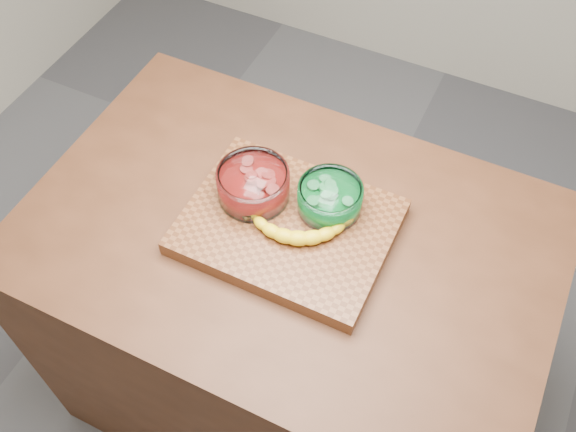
% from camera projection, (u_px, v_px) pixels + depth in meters
% --- Properties ---
extents(ground, '(3.50, 3.50, 0.00)m').
position_uv_depth(ground, '(288.00, 385.00, 2.16)').
color(ground, '#56565A').
rests_on(ground, ground).
extents(counter, '(1.20, 0.80, 0.90)m').
position_uv_depth(counter, '(288.00, 324.00, 1.80)').
color(counter, '#4E2A17').
rests_on(counter, ground).
extents(cutting_board, '(0.45, 0.35, 0.04)m').
position_uv_depth(cutting_board, '(288.00, 227.00, 1.42)').
color(cutting_board, brown).
rests_on(cutting_board, counter).
extents(bowl_red, '(0.16, 0.16, 0.08)m').
position_uv_depth(bowl_red, '(253.00, 185.00, 1.42)').
color(bowl_red, white).
rests_on(bowl_red, cutting_board).
extents(bowl_green, '(0.14, 0.14, 0.07)m').
position_uv_depth(bowl_green, '(330.00, 198.00, 1.40)').
color(bowl_green, white).
rests_on(bowl_green, cutting_board).
extents(banana, '(0.25, 0.15, 0.04)m').
position_uv_depth(banana, '(297.00, 221.00, 1.39)').
color(banana, yellow).
rests_on(banana, cutting_board).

